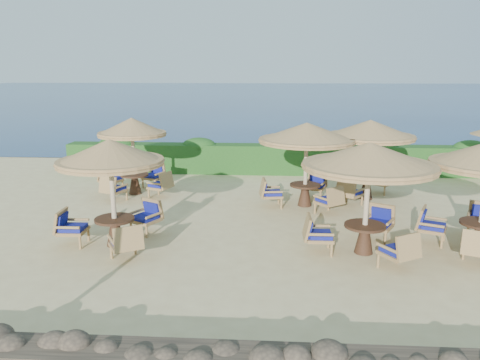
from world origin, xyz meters
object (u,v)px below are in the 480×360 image
cafe_set_4 (306,145)px  cafe_set_3 (133,146)px  cafe_set_1 (368,172)px  cafe_set_5 (369,139)px  cafe_set_0 (111,172)px

cafe_set_4 → cafe_set_3: bearing=169.3°
cafe_set_3 → cafe_set_4: same height
cafe_set_4 → cafe_set_1: bearing=-73.9°
cafe_set_3 → cafe_set_5: bearing=-1.2°
cafe_set_1 → cafe_set_4: same height
cafe_set_1 → cafe_set_0: bearing=178.9°
cafe_set_4 → cafe_set_5: (2.11, 0.93, 0.08)m
cafe_set_0 → cafe_set_5: (7.01, 4.69, 0.18)m
cafe_set_1 → cafe_set_5: same height
cafe_set_0 → cafe_set_5: size_ratio=0.95×
cafe_set_1 → cafe_set_4: size_ratio=1.03×
cafe_set_0 → cafe_set_4: size_ratio=0.92×
cafe_set_3 → cafe_set_5: same height
cafe_set_5 → cafe_set_0: bearing=-146.2°
cafe_set_0 → cafe_set_3: size_ratio=0.97×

